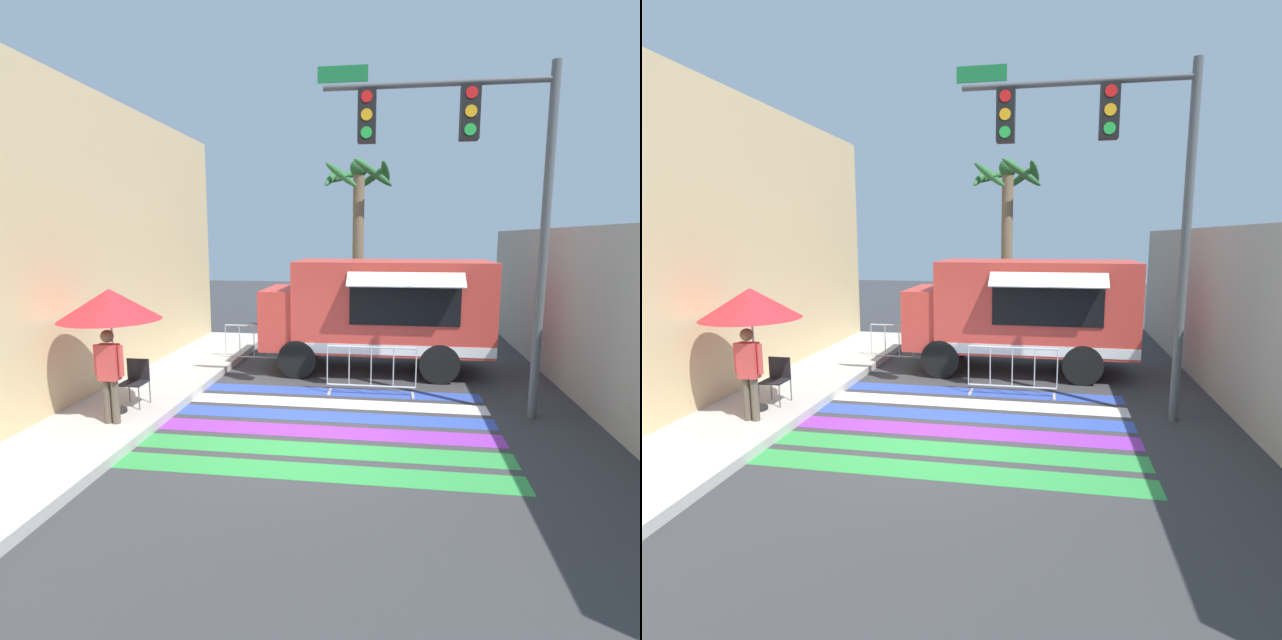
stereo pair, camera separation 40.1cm
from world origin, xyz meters
The scene contains 13 objects.
ground_plane centered at (0.00, 0.00, 0.00)m, with size 60.00×60.00×0.00m, color #38383A.
sidewalk_left centered at (-4.96, 0.00, 0.09)m, with size 4.40×16.00×0.17m.
building_left_facade centered at (-4.87, 0.00, 3.14)m, with size 0.25×16.00×6.28m.
concrete_wall_right centered at (5.15, 3.00, 1.78)m, with size 0.20×16.00×3.57m.
crosswalk_painted centered at (0.00, 0.59, 0.00)m, with size 6.40×4.36×0.01m.
food_truck centered at (0.87, 4.51, 1.59)m, with size 5.55×2.68×2.78m.
traffic_signal_pole centered at (2.63, 1.44, 4.56)m, with size 4.13×0.29×6.34m.
patio_umbrella centered at (-3.68, 0.20, 2.16)m, with size 1.78×1.78×2.28m.
folding_chair centered at (-3.54, 0.67, 0.69)m, with size 0.45×0.45×0.87m.
vendor_person centered at (-3.45, -0.32, 1.10)m, with size 0.53×0.22×1.64m.
barricade_front centered at (0.88, 2.43, 0.52)m, with size 1.91×0.44×1.06m.
barricade_side centered at (-2.31, 4.64, 0.51)m, with size 1.58×0.44×1.06m.
palm_tree centered at (0.12, 9.11, 4.09)m, with size 2.45×2.50×5.91m.
Camera 2 is at (1.65, -7.89, 3.33)m, focal length 28.00 mm.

